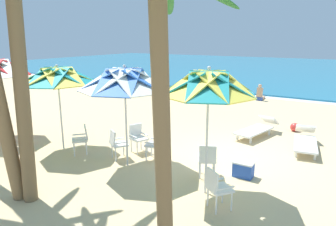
{
  "coord_description": "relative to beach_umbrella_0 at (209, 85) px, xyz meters",
  "views": [
    {
      "loc": [
        2.85,
        -8.2,
        3.43
      ],
      "look_at": [
        -2.28,
        0.18,
        1.0
      ],
      "focal_mm": 32.76,
      "sensor_mm": 36.0,
      "label": 1
    }
  ],
  "objects": [
    {
      "name": "plastic_chair_2",
      "position": [
        -3.0,
        0.49,
        -1.97
      ],
      "size": [
        0.61,
        0.62,
        0.87
      ],
      "color": "white",
      "rests_on": "ground"
    },
    {
      "name": "beachgoer_seated",
      "position": [
        -1.85,
        11.32,
        -2.17
      ],
      "size": [
        0.3,
        0.93,
        0.92
      ],
      "color": "#2D4CA5",
      "rests_on": "ground"
    },
    {
      "name": "plastic_chair_3",
      "position": [
        -2.85,
        1.27,
        -1.97
      ],
      "size": [
        0.59,
        0.57,
        0.87
      ],
      "color": "white",
      "rests_on": "ground"
    },
    {
      "name": "sun_lounger_1",
      "position": [
        -0.17,
        4.72,
        -2.18
      ],
      "size": [
        1.12,
        2.23,
        0.62
      ],
      "color": "white",
      "rests_on": "ground"
    },
    {
      "name": "cooler_box",
      "position": [
        0.47,
        1.26,
        -2.26
      ],
      "size": [
        0.5,
        0.34,
        0.4
      ],
      "color": "blue",
      "rests_on": "ground"
    },
    {
      "name": "plastic_chair_5",
      "position": [
        -4.19,
        0.27,
        -1.97
      ],
      "size": [
        0.63,
        0.63,
        0.87
      ],
      "color": "white",
      "rests_on": "ground"
    },
    {
      "name": "surf_foam",
      "position": [
        -0.27,
        12.33,
        -2.46
      ],
      "size": [
        80.0,
        0.7,
        0.01
      ],
      "primitive_type": "cube",
      "color": "white",
      "rests_on": "ground"
    },
    {
      "name": "ground_plane",
      "position": [
        -0.27,
        2.36,
        -2.47
      ],
      "size": [
        80.0,
        80.0,
        0.0
      ],
      "primitive_type": "plane",
      "color": "#D3B784"
    },
    {
      "name": "beach_umbrella_1",
      "position": [
        -2.47,
        0.28,
        -0.11
      ],
      "size": [
        2.4,
        2.4,
        2.76
      ],
      "color": "silver",
      "rests_on": "ground"
    },
    {
      "name": "sun_lounger_0",
      "position": [
        1.5,
        4.19,
        -2.18
      ],
      "size": [
        0.95,
        2.22,
        0.62
      ],
      "color": "white",
      "rests_on": "ground"
    },
    {
      "name": "beach_umbrella_0",
      "position": [
        0.0,
        0.0,
        0.0
      ],
      "size": [
        2.05,
        2.05,
        2.86
      ],
      "color": "silver",
      "rests_on": "ground"
    },
    {
      "name": "plastic_chair_0",
      "position": [
        0.48,
        -0.5,
        -1.97
      ],
      "size": [
        0.62,
        0.63,
        0.87
      ],
      "color": "white",
      "rests_on": "ground"
    },
    {
      "name": "plastic_chair_1",
      "position": [
        -0.31,
        0.76,
        -1.97
      ],
      "size": [
        0.6,
        0.61,
        0.87
      ],
      "color": "white",
      "rests_on": "ground"
    },
    {
      "name": "beach_ball",
      "position": [
        0.88,
        6.04,
        -2.31
      ],
      "size": [
        0.32,
        0.32,
        0.32
      ],
      "primitive_type": "sphere",
      "color": "red",
      "rests_on": "ground"
    },
    {
      "name": "palm_tree_1",
      "position": [
        0.26,
        -2.32,
        0.47
      ],
      "size": [
        2.92,
        3.08,
        4.38
      ],
      "color": "brown",
      "rests_on": "ground"
    },
    {
      "name": "palm_tree_2",
      "position": [
        -3.1,
        -2.17,
        0.66
      ],
      "size": [
        3.13,
        3.07,
        5.06
      ],
      "color": "brown",
      "rests_on": "ground"
    },
    {
      "name": "sea",
      "position": [
        -0.27,
        30.63,
        -2.42
      ],
      "size": [
        80.0,
        36.0,
        0.1
      ],
      "primitive_type": "cube",
      "color": "teal",
      "rests_on": "ground"
    },
    {
      "name": "beach_umbrella_2",
      "position": [
        -5.03,
        0.25,
        -0.17
      ],
      "size": [
        2.3,
        2.3,
        2.65
      ],
      "color": "silver",
      "rests_on": "ground"
    },
    {
      "name": "plastic_chair_4",
      "position": [
        -2.02,
        1.04,
        -1.97
      ],
      "size": [
        0.53,
        0.51,
        0.87
      ],
      "color": "white",
      "rests_on": "ground"
    }
  ]
}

